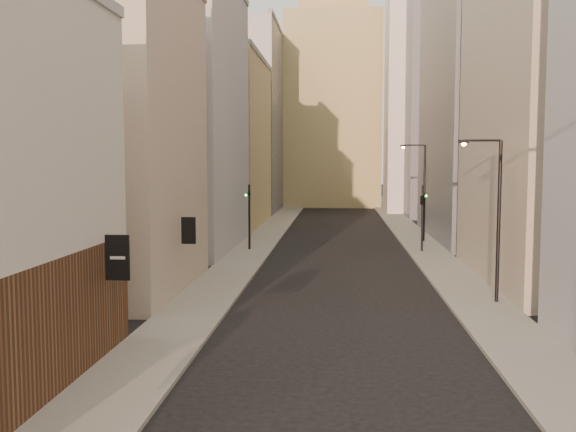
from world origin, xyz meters
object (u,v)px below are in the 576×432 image
object	(u,v)px
clock_tower	(333,88)
white_tower	(418,68)
traffic_light_right	(423,201)
traffic_light_left	(249,202)
streetlamp_far	(422,187)
streetlamp_mid	(495,211)

from	to	relation	value
clock_tower	white_tower	bearing A→B (deg)	-51.84
white_tower	traffic_light_right	distance (m)	40.06
clock_tower	traffic_light_right	distance (m)	53.33
clock_tower	traffic_light_right	xyz separation A→B (m)	(7.03, -51.04, -13.78)
clock_tower	traffic_light_right	size ratio (longest dim) A/B	8.98
white_tower	traffic_light_right	world-z (taller)	white_tower
clock_tower	traffic_light_left	xyz separation A→B (m)	(-5.71, -51.02, -13.97)
streetlamp_far	traffic_light_left	bearing A→B (deg)	-158.64
streetlamp_mid	traffic_light_left	world-z (taller)	streetlamp_mid
clock_tower	traffic_light_left	size ratio (longest dim) A/B	8.98
white_tower	traffic_light_left	bearing A→B (deg)	-114.29
traffic_light_left	traffic_light_right	bearing A→B (deg)	162.39
white_tower	streetlamp_mid	distance (m)	55.81
clock_tower	streetlamp_far	xyz separation A→B (m)	(7.74, -44.95, -13.02)
white_tower	traffic_light_right	xyz separation A→B (m)	(-3.97, -37.04, -14.75)
clock_tower	traffic_light_left	world-z (taller)	clock_tower
streetlamp_far	traffic_light_left	xyz separation A→B (m)	(-13.45, -6.06, -0.95)
white_tower	streetlamp_mid	xyz separation A→B (m)	(-2.85, -53.90, -14.19)
clock_tower	white_tower	distance (m)	17.83
streetlamp_far	clock_tower	bearing A→B (deg)	96.87
clock_tower	streetlamp_far	size ratio (longest dim) A/B	5.56
white_tower	streetlamp_far	xyz separation A→B (m)	(-3.26, -30.95, -14.00)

